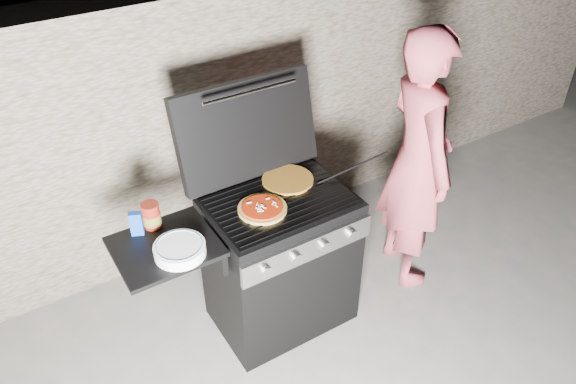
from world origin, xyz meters
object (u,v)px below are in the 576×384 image
gas_grill (244,278)px  sauce_jar (151,215)px  person (417,162)px  pizza_topped (262,208)px

gas_grill → sauce_jar: (-0.42, 0.17, 0.52)m
gas_grill → sauce_jar: sauce_jar is taller
sauce_jar → person: 1.63m
pizza_topped → sauce_jar: size_ratio=1.86×
gas_grill → person: size_ratio=0.77×
pizza_topped → person: (1.08, -0.03, -0.06)m
sauce_jar → person: (1.61, -0.23, -0.11)m
gas_grill → person: bearing=-2.8°
sauce_jar → gas_grill: bearing=-22.3°
gas_grill → sauce_jar: 0.69m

